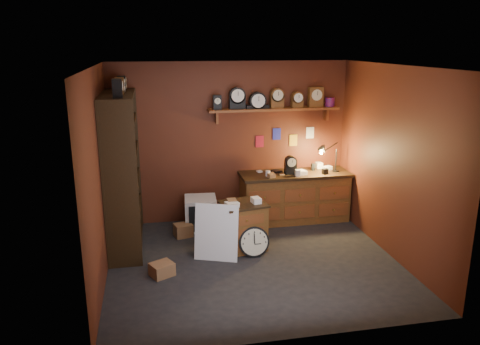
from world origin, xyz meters
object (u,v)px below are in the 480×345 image
object	(u,v)px
big_round_clock	(254,242)
shelving_unit	(120,165)
low_cabinet	(243,224)
workbench	(295,194)

from	to	relation	value
big_round_clock	shelving_unit	bearing A→B (deg)	157.22
low_cabinet	big_round_clock	size ratio (longest dim) A/B	1.81
shelving_unit	low_cabinet	xyz separation A→B (m)	(1.74, -0.50, -0.86)
big_round_clock	workbench	bearing A→B (deg)	51.67
workbench	big_round_clock	bearing A→B (deg)	-128.33
shelving_unit	workbench	bearing A→B (deg)	9.87
shelving_unit	big_round_clock	bearing A→B (deg)	-22.78
workbench	big_round_clock	xyz separation A→B (m)	(-1.00, -1.27, -0.26)
shelving_unit	workbench	xyz separation A→B (m)	(2.84, 0.49, -0.78)
low_cabinet	workbench	bearing A→B (deg)	30.70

